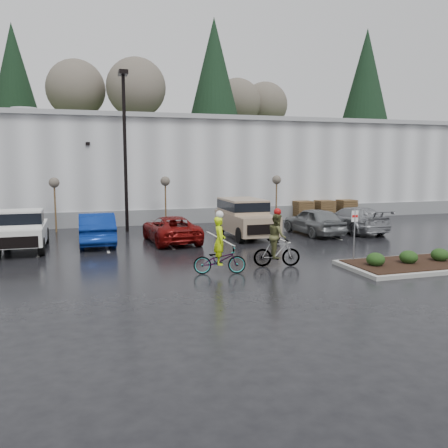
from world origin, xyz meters
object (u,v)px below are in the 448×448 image
object	(u,v)px
lamppost	(125,134)
cyclist_hivis	(220,254)
pallet_stack_b	(324,210)
pallet_stack_a	(303,210)
suv_tan	(246,218)
car_far_silver	(353,219)
sapling_east	(277,182)
pickup_white	(23,229)
car_grey	(314,221)
cyclist_olive	(277,245)
pallet_stack_c	(346,209)
car_blue	(97,228)
sapling_mid	(165,184)
car_red	(171,229)
fire_lane_sign	(354,230)
sapling_west	(54,186)

from	to	relation	value
lamppost	cyclist_hivis	world-z (taller)	lamppost
pallet_stack_b	pallet_stack_a	bearing A→B (deg)	180.00
suv_tan	car_far_silver	bearing A→B (deg)	-1.80
pallet_stack_b	lamppost	bearing A→B (deg)	-171.98
sapling_east	pallet_stack_b	world-z (taller)	sapling_east
pallet_stack_b	pickup_white	distance (m)	20.48
car_grey	cyclist_hivis	size ratio (longest dim) A/B	1.92
suv_tan	cyclist_olive	bearing A→B (deg)	-100.69
sapling_east	car_far_silver	xyz separation A→B (m)	(2.65, -5.13, -1.98)
pallet_stack_c	cyclist_olive	bearing A→B (deg)	-130.49
car_blue	suv_tan	distance (m)	7.94
sapling_mid	pallet_stack_b	distance (m)	11.92
pallet_stack_c	cyclist_olive	xyz separation A→B (m)	(-11.34, -13.29, 0.17)
sapling_east	pallet_stack_b	distance (m)	4.78
car_red	car_far_silver	size ratio (longest dim) A/B	0.95
car_grey	cyclist_hivis	world-z (taller)	cyclist_hivis
cyclist_olive	car_red	bearing A→B (deg)	35.41
lamppost	car_red	bearing A→B (deg)	-68.27
car_red	car_far_silver	distance (m)	10.90
suv_tan	car_grey	distance (m)	3.98
car_blue	car_red	size ratio (longest dim) A/B	1.00
lamppost	cyclist_hivis	distance (m)	12.95
car_far_silver	suv_tan	bearing A→B (deg)	-3.79
fire_lane_sign	car_far_silver	size ratio (longest dim) A/B	0.43
sapling_east	car_grey	size ratio (longest dim) A/B	0.71
lamppost	sapling_mid	size ratio (longest dim) A/B	2.88
sapling_east	sapling_mid	bearing A→B (deg)	180.00
car_grey	cyclist_olive	xyz separation A→B (m)	(-5.34, -6.98, 0.08)
sapling_east	car_blue	distance (m)	12.99
car_red	suv_tan	bearing A→B (deg)	-176.64
sapling_west	pallet_stack_a	bearing A→B (deg)	3.47
pallet_stack_a	cyclist_hivis	size ratio (longest dim) A/B	0.58
car_red	lamppost	bearing A→B (deg)	-71.54
sapling_west	pallet_stack_a	xyz separation A→B (m)	(16.50, 1.00, -2.05)
car_blue	sapling_west	bearing A→B (deg)	-65.92
pallet_stack_c	pallet_stack_a	bearing A→B (deg)	180.00
cyclist_hivis	pallet_stack_a	bearing A→B (deg)	-25.10
lamppost	sapling_east	size ratio (longest dim) A/B	2.88
sapling_east	car_grey	distance (m)	5.66
suv_tan	fire_lane_sign	bearing A→B (deg)	-77.46
sapling_mid	car_grey	bearing A→B (deg)	-35.29
lamppost	car_blue	size ratio (longest dim) A/B	1.90
sapling_west	cyclist_hivis	bearing A→B (deg)	-64.26
sapling_east	suv_tan	distance (m)	6.54
pickup_white	car_grey	size ratio (longest dim) A/B	1.15
lamppost	cyclist_olive	distance (m)	13.14
car_blue	cyclist_olive	xyz separation A→B (m)	(6.55, -7.42, 0.05)
pallet_stack_a	car_far_silver	size ratio (longest dim) A/B	0.26
suv_tan	cyclist_hivis	xyz separation A→B (m)	(-3.89, -7.85, -0.30)
pallet_stack_a	fire_lane_sign	bearing A→B (deg)	-108.81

